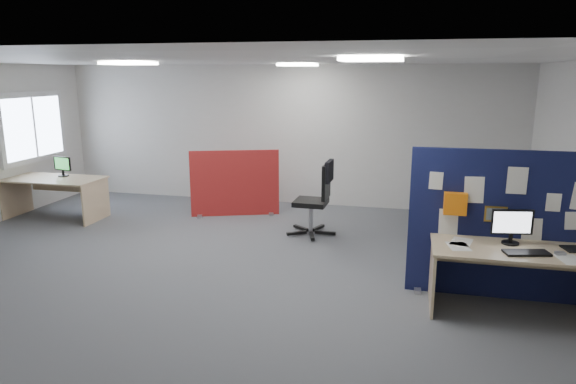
% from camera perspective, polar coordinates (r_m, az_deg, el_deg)
% --- Properties ---
extents(floor, '(9.00, 9.00, 0.00)m').
position_cam_1_polar(floor, '(7.13, -7.29, -7.88)').
color(floor, '#56585E').
rests_on(floor, ground).
extents(ceiling, '(9.00, 7.00, 0.02)m').
position_cam_1_polar(ceiling, '(6.66, -7.98, 14.36)').
color(ceiling, white).
rests_on(ceiling, wall_back).
extents(wall_back, '(9.00, 0.02, 2.70)m').
position_cam_1_polar(wall_back, '(10.08, -0.51, 6.33)').
color(wall_back, silver).
rests_on(wall_back, floor).
extents(wall_front, '(9.00, 0.02, 2.70)m').
position_cam_1_polar(wall_front, '(3.81, -26.71, -6.55)').
color(wall_front, silver).
rests_on(wall_front, floor).
extents(window, '(0.06, 1.70, 1.30)m').
position_cam_1_polar(window, '(10.73, -26.47, 6.45)').
color(window, white).
rests_on(window, wall_left).
extents(ceiling_lights, '(4.10, 4.10, 0.04)m').
position_cam_1_polar(ceiling_lights, '(7.19, -3.44, 14.12)').
color(ceiling_lights, white).
rests_on(ceiling_lights, ceiling).
extents(navy_divider, '(2.09, 0.30, 1.72)m').
position_cam_1_polar(navy_divider, '(6.26, 22.70, -3.46)').
color(navy_divider, '#0F1039').
rests_on(navy_divider, floor).
extents(main_desk, '(1.77, 0.79, 0.73)m').
position_cam_1_polar(main_desk, '(6.04, 24.04, -7.21)').
color(main_desk, '#D4AE88').
rests_on(main_desk, floor).
extents(monitor_main, '(0.44, 0.18, 0.38)m').
position_cam_1_polar(monitor_main, '(6.03, 23.63, -3.37)').
color(monitor_main, black).
rests_on(monitor_main, main_desk).
extents(keyboard, '(0.48, 0.28, 0.02)m').
position_cam_1_polar(keyboard, '(5.83, 24.98, -6.14)').
color(keyboard, black).
rests_on(keyboard, main_desk).
extents(mouse, '(0.11, 0.08, 0.03)m').
position_cam_1_polar(mouse, '(5.95, 28.00, -6.05)').
color(mouse, '#98989D').
rests_on(mouse, main_desk).
extents(red_divider, '(1.51, 0.59, 1.20)m').
position_cam_1_polar(red_divider, '(9.30, -5.92, 0.91)').
color(red_divider, maroon).
rests_on(red_divider, floor).
extents(second_desk, '(1.69, 0.85, 0.73)m').
position_cam_1_polar(second_desk, '(10.01, -24.41, 0.49)').
color(second_desk, '#D4AE88').
rests_on(second_desk, floor).
extents(monitor_second, '(0.39, 0.18, 0.36)m').
position_cam_1_polar(monitor_second, '(10.01, -23.77, 2.72)').
color(monitor_second, black).
rests_on(monitor_second, second_desk).
extents(office_chair, '(0.76, 0.79, 1.19)m').
position_cam_1_polar(office_chair, '(8.11, 3.42, -0.20)').
color(office_chair, black).
rests_on(office_chair, floor).
extents(desk_papers, '(1.31, 0.67, 0.00)m').
position_cam_1_polar(desk_papers, '(5.85, 21.97, -5.88)').
color(desk_papers, white).
rests_on(desk_papers, main_desk).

